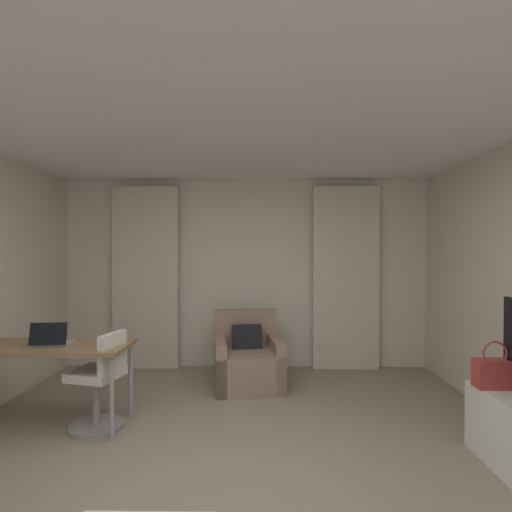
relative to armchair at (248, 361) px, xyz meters
name	(u,v)px	position (x,y,z in m)	size (l,w,h in m)	color
ground_plane	(227,502)	(-0.06, -2.22, -0.29)	(12.00, 12.00, 0.00)	gray
wall_window	(246,273)	(-0.06, 0.81, 1.01)	(5.12, 0.06, 2.60)	beige
ceiling	(226,92)	(-0.06, -2.22, 2.34)	(5.12, 6.12, 0.06)	white
curtain_left_panel	(145,277)	(-1.43, 0.68, 0.96)	(0.90, 0.06, 2.50)	beige
curtain_right_panel	(346,278)	(1.32, 0.68, 0.96)	(0.90, 0.06, 2.50)	beige
armchair	(248,361)	(0.00, 0.00, 0.00)	(0.89, 0.92, 0.86)	#997A66
desk	(46,352)	(-1.81, -1.16, 0.41)	(1.49, 0.59, 0.76)	olive
desk_chair	(100,386)	(-1.30, -1.19, 0.10)	(0.48, 0.48, 0.88)	gray
laptop	(52,340)	(-1.75, -1.17, 0.51)	(0.34, 0.28, 0.22)	#ADADB2
handbag_primary	(495,372)	(2.00, -1.63, 0.38)	(0.30, 0.14, 0.37)	#B73833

